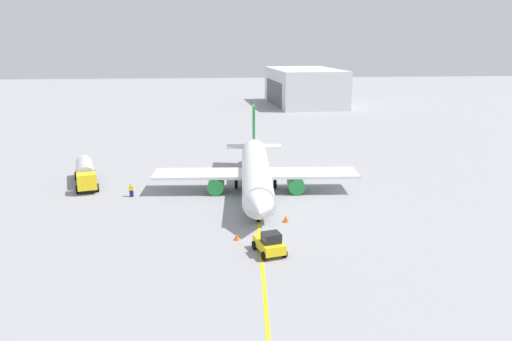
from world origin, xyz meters
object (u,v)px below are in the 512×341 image
safety_cone_nose (237,237)px  safety_cone_wingtip (286,219)px  refueling_worker (131,190)px  airplane (256,172)px  fuel_tanker (85,172)px  pushback_tug (270,243)px

safety_cone_nose → safety_cone_wingtip: 7.22m
refueling_worker → safety_cone_nose: (15.14, 12.56, -0.49)m
airplane → fuel_tanker: airplane is taller
airplane → pushback_tug: (19.28, -0.46, -1.61)m
pushback_tug → refueling_worker: 24.18m
pushback_tug → safety_cone_wingtip: 8.44m
safety_cone_wingtip → pushback_tug: bearing=-19.0°
pushback_tug → safety_cone_nose: (-3.45, -2.90, -0.68)m
refueling_worker → safety_cone_wingtip: refueling_worker is taller
airplane → pushback_tug: airplane is taller
pushback_tug → safety_cone_wingtip: bearing=161.0°
airplane → fuel_tanker: size_ratio=2.93×
safety_cone_wingtip → airplane: bearing=-168.6°
safety_cone_wingtip → refueling_worker: bearing=-120.3°
airplane → safety_cone_wingtip: 11.76m
fuel_tanker → safety_cone_nose: (21.18, 19.62, -1.40)m
airplane → safety_cone_wingtip: bearing=11.4°
safety_cone_nose → safety_cone_wingtip: safety_cone_wingtip is taller
airplane → refueling_worker: bearing=-87.5°
airplane → safety_cone_nose: size_ratio=49.79×
fuel_tanker → refueling_worker: (6.04, 7.05, -0.91)m
safety_cone_nose → safety_cone_wingtip: size_ratio=0.89×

